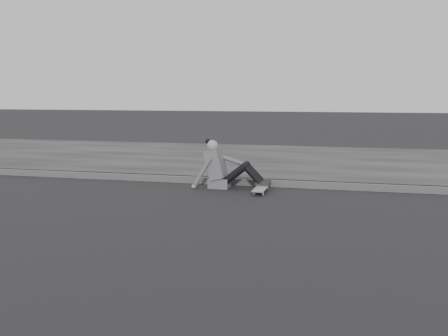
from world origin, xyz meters
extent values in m
plane|color=black|center=(0.00, 0.00, 0.00)|extent=(80.00, 80.00, 0.00)
cube|color=#4B4B4B|center=(0.00, 2.58, 0.06)|extent=(24.00, 0.16, 0.12)
cube|color=#313131|center=(0.00, 5.60, 0.06)|extent=(24.00, 6.00, 0.12)
cylinder|color=#A4A49E|center=(-1.80, 1.72, 0.03)|extent=(0.03, 0.05, 0.05)
cylinder|color=#A4A49E|center=(-1.65, 1.72, 0.03)|extent=(0.03, 0.05, 0.05)
cylinder|color=#A4A49E|center=(-1.80, 2.24, 0.03)|extent=(0.03, 0.05, 0.05)
cylinder|color=#A4A49E|center=(-1.65, 2.24, 0.03)|extent=(0.03, 0.05, 0.05)
cube|color=#29292B|center=(-1.72, 1.72, 0.06)|extent=(0.16, 0.04, 0.03)
cube|color=#29292B|center=(-1.72, 2.24, 0.06)|extent=(0.16, 0.04, 0.03)
cube|color=gray|center=(-1.72, 1.98, 0.08)|extent=(0.20, 0.78, 0.02)
cube|color=#59595C|center=(-2.52, 2.23, 0.09)|extent=(0.36, 0.34, 0.18)
cube|color=#59595C|center=(-2.59, 2.23, 0.43)|extent=(0.37, 0.40, 0.57)
cube|color=#59595C|center=(-2.72, 2.23, 0.55)|extent=(0.14, 0.30, 0.20)
cylinder|color=gray|center=(-2.64, 2.23, 0.67)|extent=(0.09, 0.09, 0.08)
sphere|color=gray|center=(-2.65, 2.23, 0.76)|extent=(0.20, 0.20, 0.20)
sphere|color=black|center=(-2.74, 2.25, 0.83)|extent=(0.09, 0.09, 0.09)
cylinder|color=black|center=(-2.21, 2.14, 0.28)|extent=(0.43, 0.13, 0.39)
cylinder|color=black|center=(-2.21, 2.32, 0.28)|extent=(0.43, 0.13, 0.39)
cylinder|color=black|center=(-1.91, 2.14, 0.28)|extent=(0.35, 0.11, 0.36)
cylinder|color=black|center=(-1.91, 2.32, 0.28)|extent=(0.35, 0.11, 0.36)
sphere|color=black|center=(-2.04, 2.14, 0.42)|extent=(0.13, 0.13, 0.13)
sphere|color=black|center=(-2.04, 2.32, 0.42)|extent=(0.13, 0.13, 0.13)
cube|color=#262626|center=(-1.72, 2.14, 0.12)|extent=(0.24, 0.08, 0.07)
cube|color=#262626|center=(-1.72, 2.32, 0.12)|extent=(0.24, 0.08, 0.07)
cylinder|color=#59595C|center=(-2.79, 2.02, 0.29)|extent=(0.38, 0.08, 0.58)
sphere|color=gray|center=(-2.94, 2.01, 0.04)|extent=(0.08, 0.08, 0.08)
cylinder|color=#59595C|center=(-2.35, 2.39, 0.49)|extent=(0.48, 0.08, 0.21)
camera|label=1|loc=(-0.36, -6.36, 1.69)|focal=40.00mm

